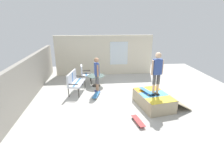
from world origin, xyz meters
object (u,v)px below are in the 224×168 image
(person_watching, at_px, (97,72))
(person_skater, at_px, (157,71))
(skateboard_on_ramp, at_px, (146,91))
(skateboard_spare, at_px, (138,121))
(skate_ramp, at_px, (154,100))
(patio_bench, at_px, (74,80))
(patio_table, at_px, (96,79))
(patio_chair_near_house, at_px, (84,73))
(skateboard_by_bench, at_px, (96,95))

(person_watching, bearing_deg, person_skater, -128.10)
(skateboard_on_ramp, bearing_deg, skateboard_spare, 155.40)
(skate_ramp, bearing_deg, skateboard_on_ramp, 63.84)
(patio_bench, xyz_separation_m, patio_table, (0.82, -1.03, -0.21))
(person_watching, xyz_separation_m, skateboard_on_ramp, (-1.56, -1.97, -0.37))
(skate_ramp, distance_m, patio_chair_near_house, 4.25)
(patio_table, distance_m, person_watching, 1.05)
(skateboard_by_bench, bearing_deg, patio_bench, 58.39)
(skateboard_by_bench, bearing_deg, skateboard_on_ramp, -115.81)
(person_skater, bearing_deg, patio_bench, 61.34)
(patio_table, bearing_deg, patio_chair_near_house, 55.06)
(patio_table, relative_size, person_watching, 0.53)
(person_skater, relative_size, skateboard_spare, 2.05)
(patio_chair_near_house, bearing_deg, skateboard_on_ramp, -137.24)
(patio_table, relative_size, skateboard_spare, 1.09)
(person_skater, relative_size, skateboard_by_bench, 2.05)
(skate_ramp, xyz_separation_m, person_watching, (1.71, 2.28, 0.72))
(skateboard_spare, height_order, skateboard_on_ramp, skateboard_on_ramp)
(patio_table, distance_m, skateboard_by_bench, 1.47)
(skateboard_on_ramp, bearing_deg, patio_chair_near_house, 42.76)
(person_watching, bearing_deg, patio_table, 2.98)
(skate_ramp, height_order, person_skater, person_skater)
(patio_table, xyz_separation_m, skateboard_on_ramp, (-2.42, -2.01, 0.22))
(skate_ramp, distance_m, skateboard_spare, 1.54)
(patio_chair_near_house, xyz_separation_m, skateboard_on_ramp, (-2.87, -2.66, 0.01))
(patio_table, height_order, skateboard_spare, patio_table)
(skate_ramp, xyz_separation_m, patio_table, (2.58, 2.32, 0.14))
(patio_bench, height_order, skateboard_by_bench, patio_bench)
(patio_chair_near_house, bearing_deg, patio_bench, 162.94)
(patio_bench, bearing_deg, skateboard_by_bench, -121.61)
(person_watching, bearing_deg, skateboard_spare, -155.25)
(person_skater, height_order, skateboard_spare, person_skater)
(patio_bench, xyz_separation_m, person_skater, (-1.83, -3.35, 0.91))
(person_watching, xyz_separation_m, person_skater, (-1.78, -2.27, 0.53))
(skate_ramp, relative_size, skateboard_by_bench, 2.55)
(patio_chair_near_house, relative_size, person_skater, 0.60)
(skateboard_by_bench, distance_m, skateboard_on_ramp, 2.32)
(patio_table, xyz_separation_m, person_watching, (-0.87, -0.05, 0.59))
(person_watching, height_order, person_skater, person_skater)
(patio_chair_near_house, height_order, skateboard_on_ramp, patio_chair_near_house)
(patio_bench, distance_m, skateboard_by_bench, 1.30)
(person_skater, bearing_deg, skate_ramp, -3.78)
(skate_ramp, distance_m, skateboard_on_ramp, 0.49)
(patio_chair_near_house, relative_size, patio_table, 1.13)
(skateboard_by_bench, bearing_deg, patio_chair_near_house, 18.22)
(skate_ramp, distance_m, skateboard_by_bench, 2.61)
(person_watching, relative_size, person_skater, 1.00)
(patio_chair_near_house, xyz_separation_m, skateboard_spare, (-4.23, -2.03, -0.53))
(patio_table, bearing_deg, patio_bench, 128.41)
(patio_bench, xyz_separation_m, person_watching, (-0.05, -1.08, 0.38))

